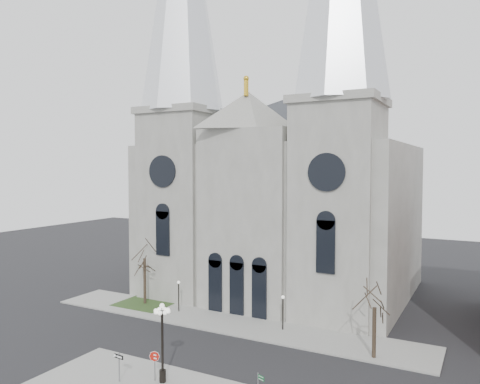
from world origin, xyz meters
The scene contains 11 objects.
ground centered at (0.00, 0.00, 0.00)m, with size 160.00×160.00×0.00m, color black.
sidewalk_far centered at (0.00, 11.00, 0.07)m, with size 40.00×6.00×0.14m, color gray.
grass_patch centered at (-11.00, 12.00, 0.09)m, with size 6.00×5.00×0.18m, color #28411C.
cathedral centered at (0.00, 22.86, 18.48)m, with size 33.00×26.66×54.00m.
tree_left centered at (-11.00, 12.00, 5.58)m, with size 3.20×3.20×7.50m.
tree_right centered at (15.00, 9.00, 4.47)m, with size 3.20×3.20×6.00m.
ped_lamp_left centered at (-6.00, 11.50, 2.33)m, with size 0.32×0.32×3.26m.
ped_lamp_right centered at (6.00, 11.50, 2.33)m, with size 0.32×0.32×3.26m.
stop_sign centered at (2.04, -2.62, 1.71)m, with size 0.78×0.08×2.17m.
globe_lamp centered at (2.67, -2.54, 3.72)m, with size 1.55×1.55×5.70m.
one_way_sign centered at (-0.11, -3.95, 1.55)m, with size 0.91×0.13×2.07m.
Camera 1 is at (22.92, -28.65, 15.43)m, focal length 35.00 mm.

